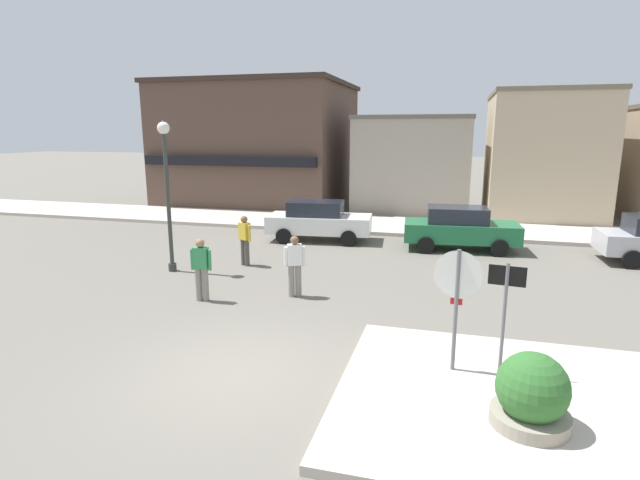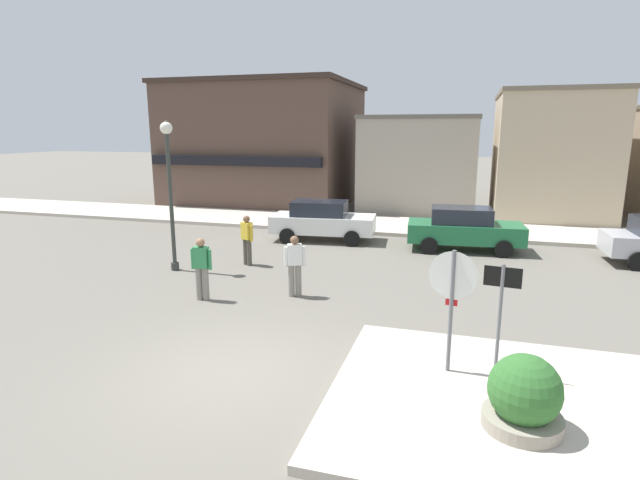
% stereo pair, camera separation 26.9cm
% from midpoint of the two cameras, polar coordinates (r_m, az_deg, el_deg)
% --- Properties ---
extents(ground_plane, '(160.00, 160.00, 0.00)m').
position_cam_midpoint_polar(ground_plane, '(9.34, -10.22, -14.76)').
color(ground_plane, '#6B665B').
extents(sidewalk_corner, '(6.40, 4.80, 0.15)m').
position_cam_midpoint_polar(sidewalk_corner, '(8.74, 23.50, -17.13)').
color(sidewalk_corner, beige).
rests_on(sidewalk_corner, ground).
extents(kerb_far, '(80.00, 4.00, 0.15)m').
position_cam_midpoint_polar(kerb_far, '(22.67, 5.66, 1.76)').
color(kerb_far, beige).
rests_on(kerb_far, ground).
extents(stop_sign, '(0.81, 0.13, 2.30)m').
position_cam_midpoint_polar(stop_sign, '(8.77, 14.51, -6.06)').
color(stop_sign, slate).
rests_on(stop_sign, ground).
extents(one_way_sign, '(0.60, 0.09, 2.10)m').
position_cam_midpoint_polar(one_way_sign, '(8.94, 19.54, -7.27)').
color(one_way_sign, slate).
rests_on(one_way_sign, ground).
extents(planter, '(1.10, 1.10, 1.23)m').
position_cam_midpoint_polar(planter, '(7.86, 22.07, -16.41)').
color(planter, gray).
rests_on(planter, ground).
extents(lamp_post, '(0.36, 0.36, 4.54)m').
position_cam_midpoint_polar(lamp_post, '(15.60, -17.62, 7.14)').
color(lamp_post, '#333833').
rests_on(lamp_post, ground).
extents(parked_car_nearest, '(4.15, 2.19, 1.56)m').
position_cam_midpoint_polar(parked_car_nearest, '(19.53, -0.57, 2.29)').
color(parked_car_nearest, white).
rests_on(parked_car_nearest, ground).
extents(parked_car_second, '(4.13, 2.14, 1.56)m').
position_cam_midpoint_polar(parked_car_second, '(18.65, 15.29, 1.38)').
color(parked_car_second, '#1E6B3D').
rests_on(parked_car_second, ground).
extents(pedestrian_crossing_near, '(0.54, 0.35, 1.61)m').
position_cam_midpoint_polar(pedestrian_crossing_near, '(12.88, -3.50, -2.77)').
color(pedestrian_crossing_near, gray).
rests_on(pedestrian_crossing_near, ground).
extents(pedestrian_crossing_far, '(0.53, 0.36, 1.61)m').
position_cam_midpoint_polar(pedestrian_crossing_far, '(16.04, -9.08, 0.12)').
color(pedestrian_crossing_far, '#4C473D').
rests_on(pedestrian_crossing_far, ground).
extents(pedestrian_kerb_side, '(0.56, 0.25, 1.61)m').
position_cam_midpoint_polar(pedestrian_kerb_side, '(12.92, -14.00, -3.08)').
color(pedestrian_kerb_side, gray).
rests_on(pedestrian_kerb_side, ground).
extents(building_corner_shop, '(10.37, 9.25, 6.96)m').
position_cam_midpoint_polar(building_corner_shop, '(30.65, -7.11, 10.89)').
color(building_corner_shop, brown).
rests_on(building_corner_shop, ground).
extents(building_storefront_left_near, '(5.96, 5.56, 4.99)m').
position_cam_midpoint_polar(building_storefront_left_near, '(27.47, 10.36, 8.57)').
color(building_storefront_left_near, '#9E9384').
rests_on(building_storefront_left_near, ground).
extents(building_storefront_left_mid, '(5.23, 7.19, 6.10)m').
position_cam_midpoint_polar(building_storefront_left_mid, '(27.48, 23.78, 8.89)').
color(building_storefront_left_mid, tan).
rests_on(building_storefront_left_mid, ground).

